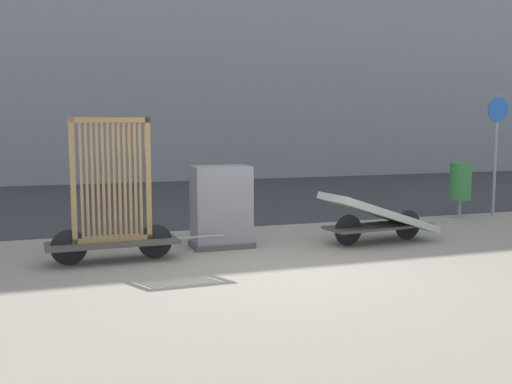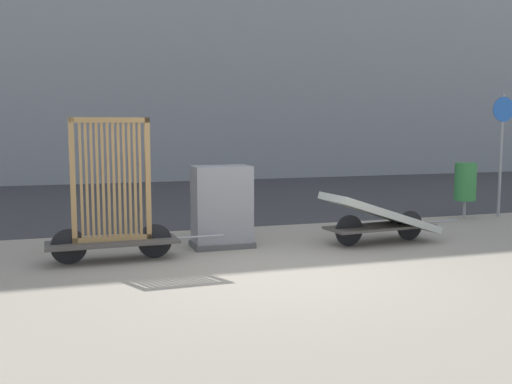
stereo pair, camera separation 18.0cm
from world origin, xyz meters
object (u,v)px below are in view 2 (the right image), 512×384
at_px(bike_cart_with_mattress, 381,216).
at_px(sign_post, 502,139).
at_px(trash_bin, 465,182).
at_px(bike_cart_with_bedframe, 112,211).
at_px(utility_cabinet, 222,209).

height_order(bike_cart_with_mattress, sign_post, sign_post).
xyz_separation_m(bike_cart_with_mattress, trash_bin, (2.86, 1.70, 0.31)).
xyz_separation_m(bike_cart_with_mattress, sign_post, (3.69, 1.70, 1.15)).
bearing_deg(bike_cart_with_bedframe, trash_bin, 11.91).
xyz_separation_m(utility_cabinet, sign_post, (6.16, 1.22, 0.99)).
relative_size(bike_cart_with_bedframe, bike_cart_with_mattress, 0.98).
relative_size(utility_cabinet, sign_post, 0.50).
bearing_deg(bike_cart_with_bedframe, utility_cabinet, 14.05).
height_order(bike_cart_with_bedframe, sign_post, sign_post).
bearing_deg(utility_cabinet, bike_cart_with_mattress, -10.78).
relative_size(bike_cart_with_mattress, utility_cabinet, 2.03).
bearing_deg(bike_cart_with_mattress, utility_cabinet, 162.99).
height_order(utility_cabinet, trash_bin, utility_cabinet).
bearing_deg(utility_cabinet, bike_cart_with_bedframe, -164.21).
bearing_deg(trash_bin, bike_cart_with_mattress, -149.23).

